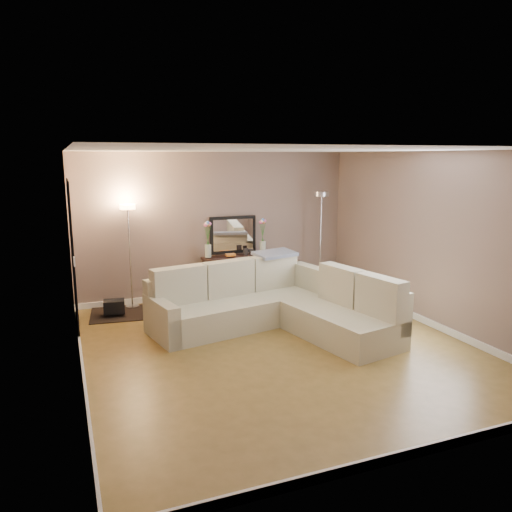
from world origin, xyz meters
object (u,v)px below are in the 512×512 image
object	(u,v)px
floor_lamp_lit	(129,235)
floor_lamp_unlit	(321,222)
console_table	(232,274)
sectional_sofa	(274,305)

from	to	relation	value
floor_lamp_lit	floor_lamp_unlit	distance (m)	3.46
console_table	floor_lamp_lit	bearing A→B (deg)	179.75
console_table	floor_lamp_unlit	size ratio (longest dim) A/B	0.65
sectional_sofa	console_table	xyz separation A→B (m)	(-0.05, 1.80, 0.07)
sectional_sofa	console_table	distance (m)	1.80
sectional_sofa	floor_lamp_unlit	world-z (taller)	floor_lamp_unlit
floor_lamp_lit	floor_lamp_unlit	size ratio (longest dim) A/B	0.93
sectional_sofa	floor_lamp_lit	distance (m)	2.72
sectional_sofa	console_table	bearing A→B (deg)	91.44
console_table	sectional_sofa	bearing A→B (deg)	-88.56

